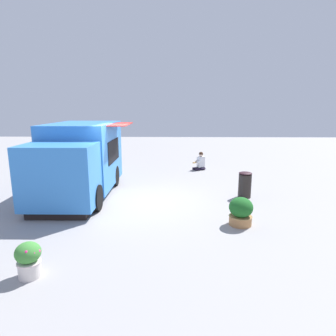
# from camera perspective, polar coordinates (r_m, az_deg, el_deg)

# --- Properties ---
(ground_plane) EXTENTS (40.00, 40.00, 0.00)m
(ground_plane) POSITION_cam_1_polar(r_m,az_deg,el_deg) (9.79, -6.17, -6.09)
(ground_plane) COLOR #969495
(food_truck) EXTENTS (4.76, 2.75, 2.45)m
(food_truck) POSITION_cam_1_polar(r_m,az_deg,el_deg) (10.39, -16.98, 1.21)
(food_truck) COLOR #3781DA
(food_truck) RESTS_ON ground_plane
(person_customer) EXTENTS (0.63, 0.75, 0.88)m
(person_customer) POSITION_cam_1_polar(r_m,az_deg,el_deg) (14.21, 6.35, 1.01)
(person_customer) COLOR black
(person_customer) RESTS_ON ground_plane
(planter_flowering_near) EXTENTS (0.45, 0.45, 0.66)m
(planter_flowering_near) POSITION_cam_1_polar(r_m,az_deg,el_deg) (6.01, -25.70, -15.79)
(planter_flowering_near) COLOR silver
(planter_flowering_near) RESTS_ON ground_plane
(planter_flowering_far) EXTENTS (0.62, 0.62, 0.74)m
(planter_flowering_far) POSITION_cam_1_polar(r_m,az_deg,el_deg) (7.83, 14.10, -8.26)
(planter_flowering_far) COLOR #B17B4A
(planter_flowering_far) RESTS_ON ground_plane
(trash_bin) EXTENTS (0.44, 0.44, 0.88)m
(trash_bin) POSITION_cam_1_polar(r_m,az_deg,el_deg) (10.15, 14.86, -3.15)
(trash_bin) COLOR #292320
(trash_bin) RESTS_ON ground_plane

